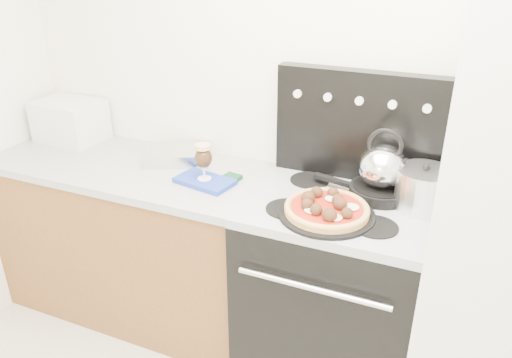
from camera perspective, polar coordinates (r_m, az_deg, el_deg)
The scene contains 15 objects.
room_shell at distance 1.28m, azimuth -3.03°, elevation -5.96°, with size 3.52×3.01×2.52m.
base_cabinet at distance 2.84m, azimuth -13.38°, elevation -6.94°, with size 1.45×0.60×0.86m, color brown.
countertop at distance 2.63m, azimuth -14.36°, elevation 1.39°, with size 1.48×0.63×0.04m, color #AFAFAF.
stove_body at distance 2.41m, azimuth 8.68°, elevation -12.74°, with size 0.76×0.65×0.88m, color black.
cooktop at distance 2.15m, azimuth 9.47°, elevation -3.06°, with size 0.76×0.65×0.04m, color #ADADB2.
backguard at distance 2.29m, azimuth 11.70°, elevation 5.94°, with size 0.76×0.08×0.50m, color black.
toaster_oven at distance 3.00m, azimuth -20.45°, elevation 6.28°, with size 0.36×0.26×0.22m, color silver.
foil_sheet at distance 2.59m, azimuth -8.86°, elevation 2.78°, with size 0.31×0.23×0.06m, color silver.
oven_mitt at distance 2.33m, azimuth -5.90°, elevation -0.25°, with size 0.27×0.15×0.02m, color #213DAF.
beer_glass at distance 2.29m, azimuth -6.01°, elevation 1.98°, with size 0.08×0.08×0.18m, color #341F0F, non-canonical shape.
pizza_pan at distance 2.03m, azimuth 8.05°, elevation -3.96°, with size 0.39×0.39×0.01m, color black.
pizza at distance 2.02m, azimuth 8.10°, elevation -3.20°, with size 0.34×0.34×0.05m, color tan, non-canonical shape.
skillet at distance 2.22m, azimuth 13.94°, elevation -1.38°, with size 0.26×0.26×0.05m, color black.
tea_kettle at distance 2.16m, azimuth 14.30°, elevation 1.78°, with size 0.20×0.20×0.22m, color silver, non-canonical shape.
stock_pot at distance 2.15m, azimuth 18.52°, elevation -1.20°, with size 0.22×0.22×0.16m, color silver.
Camera 1 is at (0.49, -0.68, 1.91)m, focal length 35.00 mm.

